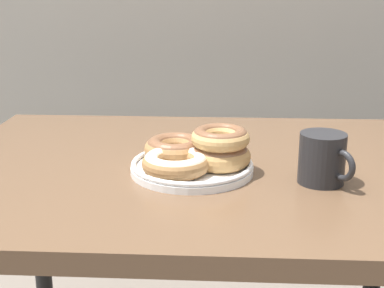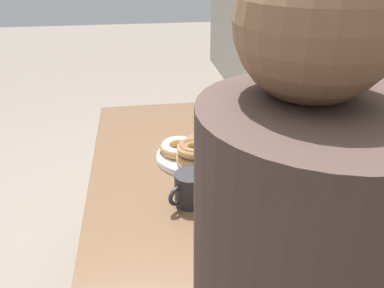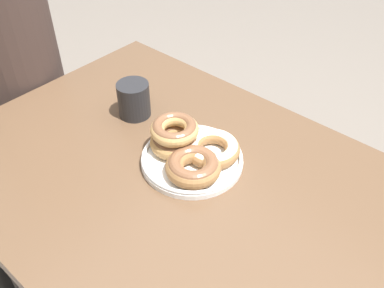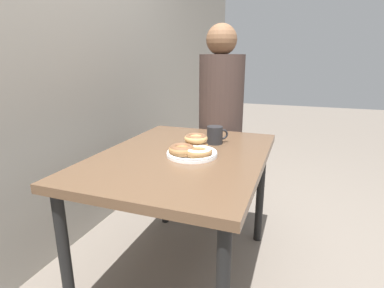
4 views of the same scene
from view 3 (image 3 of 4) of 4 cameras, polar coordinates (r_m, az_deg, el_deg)
The scene contains 5 objects.
ground_plane at distance 1.75m, azimuth 4.99°, elevation -15.77°, with size 14.00×14.00×0.00m, color #70665B.
dining_table at distance 1.09m, azimuth -2.65°, elevation -6.62°, with size 1.12×0.81×0.73m.
donut_plate at distance 1.03m, azimuth -0.20°, elevation -0.86°, with size 0.26×0.26×0.09m.
coffee_mug at distance 1.19m, azimuth -7.74°, elevation 6.01°, with size 0.10×0.11×0.10m.
person_figure at distance 1.54m, azimuth -23.29°, elevation 10.07°, with size 0.34×0.31×1.42m.
Camera 3 is at (-0.53, 0.82, 1.45)m, focal length 40.00 mm.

